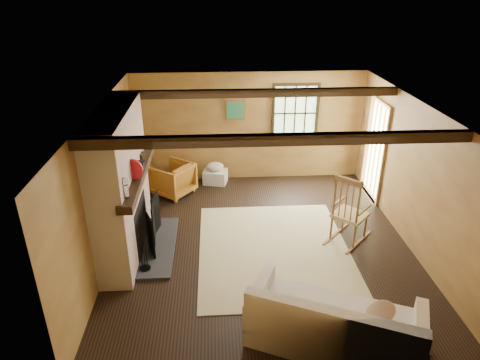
{
  "coord_description": "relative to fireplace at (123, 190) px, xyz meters",
  "views": [
    {
      "loc": [
        -0.74,
        -6.17,
        4.13
      ],
      "look_at": [
        -0.34,
        0.4,
        1.04
      ],
      "focal_mm": 32.0,
      "sensor_mm": 36.0,
      "label": 1
    }
  ],
  "objects": [
    {
      "name": "armchair",
      "position": [
        0.57,
        2.01,
        -0.76
      ],
      "size": [
        1.04,
        1.04,
        0.69
      ],
      "primitive_type": "imported",
      "rotation": [
        0.0,
        0.0,
        -2.21
      ],
      "color": "#BF6026",
      "rests_on": "ground"
    },
    {
      "name": "rocking_chair",
      "position": [
        3.72,
        0.03,
        -0.57
      ],
      "size": [
        0.97,
        0.99,
        1.26
      ],
      "rotation": [
        0.0,
        0.0,
        2.39
      ],
      "color": "tan",
      "rests_on": "ground"
    },
    {
      "name": "room_envelope",
      "position": [
        2.45,
        0.26,
        0.53
      ],
      "size": [
        5.02,
        5.52,
        2.44
      ],
      "color": "#A67F3B",
      "rests_on": "ground"
    },
    {
      "name": "sofa",
      "position": [
        2.87,
        -2.31,
        -0.8
      ],
      "size": [
        2.26,
        1.68,
        0.84
      ],
      "rotation": [
        0.0,
        0.0,
        -0.42
      ],
      "color": "white",
      "rests_on": "ground"
    },
    {
      "name": "rug",
      "position": [
        2.43,
        -0.2,
        -1.1
      ],
      "size": [
        2.5,
        3.0,
        0.01
      ],
      "primitive_type": "cube",
      "color": "tan",
      "rests_on": "ground"
    },
    {
      "name": "firewood_pile",
      "position": [
        0.29,
        2.44,
        -0.97
      ],
      "size": [
        0.71,
        0.13,
        0.26
      ],
      "color": "brown",
      "rests_on": "ground"
    },
    {
      "name": "laundry_basket",
      "position": [
        1.46,
        2.49,
        -0.95
      ],
      "size": [
        0.57,
        0.48,
        0.3
      ],
      "primitive_type": "cube",
      "rotation": [
        0.0,
        0.0,
        -0.22
      ],
      "color": "white",
      "rests_on": "ground"
    },
    {
      "name": "fireplace",
      "position": [
        0.0,
        0.0,
        0.0
      ],
      "size": [
        1.02,
        2.3,
        2.4
      ],
      "color": "#944839",
      "rests_on": "ground"
    },
    {
      "name": "ground",
      "position": [
        2.23,
        0.0,
        -1.1
      ],
      "size": [
        5.5,
        5.5,
        0.0
      ],
      "primitive_type": "plane",
      "color": "black",
      "rests_on": "ground"
    },
    {
      "name": "basket_pillow",
      "position": [
        1.46,
        2.49,
        -0.71
      ],
      "size": [
        0.46,
        0.42,
        0.19
      ],
      "primitive_type": "ellipsoid",
      "rotation": [
        0.0,
        0.0,
        0.35
      ],
      "color": "white",
      "rests_on": "laundry_basket"
    }
  ]
}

